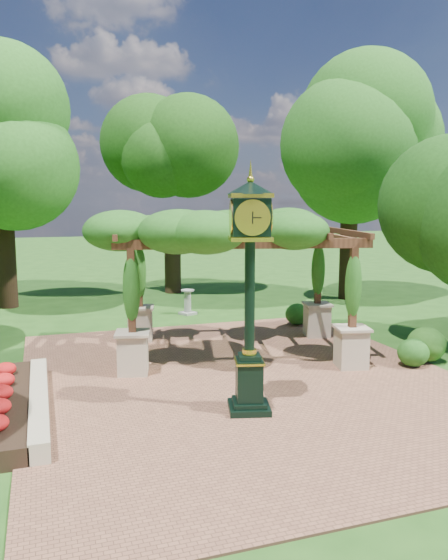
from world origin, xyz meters
name	(u,v)px	position (x,y,z in m)	size (l,w,h in m)	color
ground	(260,394)	(0.00, 0.00, 0.00)	(120.00, 120.00, 0.00)	#1E4714
brick_plaza	(244,380)	(0.00, 1.00, 0.02)	(10.00, 12.00, 0.04)	brown
border_wall	(39,402)	(-4.60, 0.50, 0.20)	(0.35, 5.00, 0.40)	#C6B793
pedestal_clock	(250,275)	(-0.62, -0.89, 2.77)	(1.12, 1.12, 4.63)	black
pergola	(237,236)	(0.61, 3.24, 3.27)	(7.06, 5.28, 3.99)	#C4AF91
sundial	(188,304)	(0.72, 8.92, 0.41)	(0.69, 0.69, 0.94)	#97978F
shrub_front	(413,353)	(4.42, 0.57, 0.39)	(0.79, 0.79, 0.71)	#1F5117
shrub_mid	(426,344)	(5.04, 0.84, 0.49)	(1.00, 1.00, 0.90)	#275518
shrub_back	(297,314)	(3.78, 5.86, 0.41)	(0.81, 0.81, 0.73)	#215A1A
tree_west_far	(0,150)	(-5.76, 12.63, 6.20)	(4.52, 4.52, 9.05)	black
tree_north	(171,165)	(1.38, 14.06, 5.88)	(4.12, 4.12, 8.60)	#302113
tree_east_far	(352,135)	(8.24, 10.03, 7.03)	(5.27, 5.27, 10.22)	black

